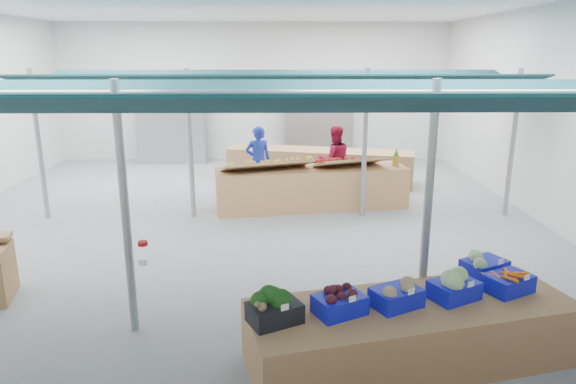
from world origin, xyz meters
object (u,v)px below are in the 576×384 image
(veg_counter, at_px, (411,332))
(vendor_right, at_px, (334,161))
(fruit_counter, at_px, (312,188))
(vendor_left, at_px, (258,161))

(veg_counter, xyz_separation_m, vendor_right, (-0.11, 6.94, 0.48))
(fruit_counter, xyz_separation_m, vendor_left, (-1.20, 1.10, 0.38))
(fruit_counter, bearing_deg, vendor_right, 52.36)
(veg_counter, bearing_deg, vendor_left, 91.80)
(fruit_counter, xyz_separation_m, vendor_right, (0.60, 1.10, 0.38))
(veg_counter, xyz_separation_m, vendor_left, (-1.91, 6.94, 0.48))
(fruit_counter, height_order, vendor_right, vendor_right)
(fruit_counter, height_order, vendor_left, vendor_left)
(vendor_left, distance_m, vendor_right, 1.80)
(fruit_counter, distance_m, vendor_right, 1.31)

